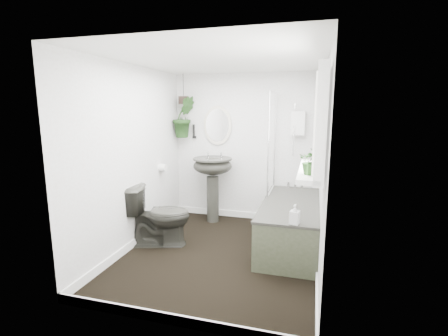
# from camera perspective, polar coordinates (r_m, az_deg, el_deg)

# --- Properties ---
(floor) EXTENTS (2.30, 2.80, 0.02)m
(floor) POSITION_cam_1_polar(r_m,az_deg,el_deg) (4.15, -0.58, -14.93)
(floor) COLOR black
(floor) RESTS_ON ground
(ceiling) EXTENTS (2.30, 2.80, 0.02)m
(ceiling) POSITION_cam_1_polar(r_m,az_deg,el_deg) (3.78, -0.65, 18.70)
(ceiling) COLOR white
(ceiling) RESTS_ON ground
(wall_back) EXTENTS (2.30, 0.02, 2.30)m
(wall_back) POSITION_cam_1_polar(r_m,az_deg,el_deg) (5.15, 3.80, 3.57)
(wall_back) COLOR white
(wall_back) RESTS_ON ground
(wall_front) EXTENTS (2.30, 0.02, 2.30)m
(wall_front) POSITION_cam_1_polar(r_m,az_deg,el_deg) (2.50, -9.72, -4.05)
(wall_front) COLOR white
(wall_front) RESTS_ON ground
(wall_left) EXTENTS (0.02, 2.80, 2.30)m
(wall_left) POSITION_cam_1_polar(r_m,az_deg,el_deg) (4.26, -15.76, 1.74)
(wall_left) COLOR white
(wall_left) RESTS_ON ground
(wall_right) EXTENTS (0.02, 2.80, 2.30)m
(wall_right) POSITION_cam_1_polar(r_m,az_deg,el_deg) (3.65, 17.16, 0.23)
(wall_right) COLOR white
(wall_right) RESTS_ON ground
(skirting) EXTENTS (2.30, 2.80, 0.10)m
(skirting) POSITION_cam_1_polar(r_m,az_deg,el_deg) (4.12, -0.58, -14.18)
(skirting) COLOR white
(skirting) RESTS_ON floor
(bathtub) EXTENTS (0.72, 1.72, 0.58)m
(bathtub) POSITION_cam_1_polar(r_m,az_deg,el_deg) (4.36, 11.60, -9.57)
(bathtub) COLOR #282823
(bathtub) RESTS_ON floor
(bath_screen) EXTENTS (0.04, 0.72, 1.40)m
(bath_screen) POSITION_cam_1_polar(r_m,az_deg,el_deg) (4.65, 8.43, 4.33)
(bath_screen) COLOR silver
(bath_screen) RESTS_ON bathtub
(shower_box) EXTENTS (0.20, 0.10, 0.35)m
(shower_box) POSITION_cam_1_polar(r_m,az_deg,el_deg) (4.94, 12.87, 7.69)
(shower_box) COLOR white
(shower_box) RESTS_ON wall_back
(oval_mirror) EXTENTS (0.46, 0.03, 0.62)m
(oval_mirror) POSITION_cam_1_polar(r_m,az_deg,el_deg) (5.19, -1.16, 7.52)
(oval_mirror) COLOR beige
(oval_mirror) RESTS_ON wall_back
(wall_sconce) EXTENTS (0.04, 0.04, 0.22)m
(wall_sconce) POSITION_cam_1_polar(r_m,az_deg,el_deg) (5.32, -5.34, 6.47)
(wall_sconce) COLOR black
(wall_sconce) RESTS_ON wall_back
(toilet_roll_holder) EXTENTS (0.11, 0.11, 0.11)m
(toilet_roll_holder) POSITION_cam_1_polar(r_m,az_deg,el_deg) (4.88, -10.75, 0.04)
(toilet_roll_holder) COLOR white
(toilet_roll_holder) RESTS_ON wall_left
(window_recess) EXTENTS (0.08, 1.00, 0.90)m
(window_recess) POSITION_cam_1_polar(r_m,az_deg,el_deg) (2.90, 16.60, 7.67)
(window_recess) COLOR white
(window_recess) RESTS_ON wall_right
(window_sill) EXTENTS (0.18, 1.00, 0.04)m
(window_sill) POSITION_cam_1_polar(r_m,az_deg,el_deg) (2.94, 14.81, -0.45)
(window_sill) COLOR white
(window_sill) RESTS_ON wall_right
(window_blinds) EXTENTS (0.01, 0.86, 0.76)m
(window_blinds) POSITION_cam_1_polar(r_m,az_deg,el_deg) (2.90, 15.70, 7.71)
(window_blinds) COLOR white
(window_blinds) RESTS_ON wall_right
(toilet) EXTENTS (0.87, 0.64, 0.79)m
(toilet) POSITION_cam_1_polar(r_m,az_deg,el_deg) (4.35, -11.27, -8.13)
(toilet) COLOR #282823
(toilet) RESTS_ON floor
(pedestal_sink) EXTENTS (0.70, 0.63, 1.02)m
(pedestal_sink) POSITION_cam_1_polar(r_m,az_deg,el_deg) (5.09, -2.00, -3.83)
(pedestal_sink) COLOR #282823
(pedestal_sink) RESTS_ON floor
(sill_plant) EXTENTS (0.21, 0.19, 0.22)m
(sill_plant) POSITION_cam_1_polar(r_m,az_deg,el_deg) (2.65, 15.11, 1.18)
(sill_plant) COLOR black
(sill_plant) RESTS_ON window_sill
(hanging_plant) EXTENTS (0.46, 0.45, 0.65)m
(hanging_plant) POSITION_cam_1_polar(r_m,az_deg,el_deg) (5.25, -7.05, 8.88)
(hanging_plant) COLOR black
(hanging_plant) RESTS_ON ceiling
(soap_bottle) EXTENTS (0.11, 0.11, 0.21)m
(soap_bottle) POSITION_cam_1_polar(r_m,az_deg,el_deg) (3.48, 12.33, -7.95)
(soap_bottle) COLOR #2F2B2B
(soap_bottle) RESTS_ON bathtub
(hanging_pot) EXTENTS (0.16, 0.16, 0.12)m
(hanging_pot) POSITION_cam_1_polar(r_m,az_deg,el_deg) (5.25, -7.12, 11.75)
(hanging_pot) COLOR black
(hanging_pot) RESTS_ON ceiling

